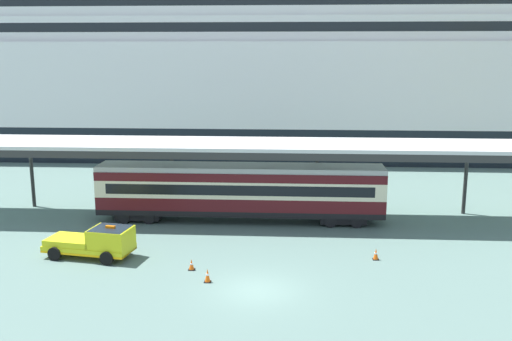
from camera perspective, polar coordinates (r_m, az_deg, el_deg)
name	(u,v)px	position (r m, az deg, el deg)	size (l,w,h in m)	color
ground_plane	(257,290)	(29.60, 0.11, -11.95)	(400.00, 400.00, 0.00)	slate
cruise_ship	(238,42)	(71.76, -1.84, 12.79)	(150.98, 22.55, 38.84)	black
platform_canopy	(240,146)	(40.29, -1.57, 2.52)	(44.43, 5.80, 5.68)	silver
train_carriage	(240,190)	(40.53, -1.60, -1.99)	(20.31, 2.81, 4.11)	black
service_truck	(97,241)	(34.99, -15.73, -6.88)	(5.46, 2.90, 2.02)	yellow
traffic_cone_near	(376,254)	(34.30, 11.96, -8.23)	(0.36, 0.36, 0.68)	black
traffic_cone_mid	(192,265)	(32.28, -6.50, -9.39)	(0.36, 0.36, 0.61)	black
traffic_cone_far	(207,276)	(30.55, -4.90, -10.48)	(0.36, 0.36, 0.74)	black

